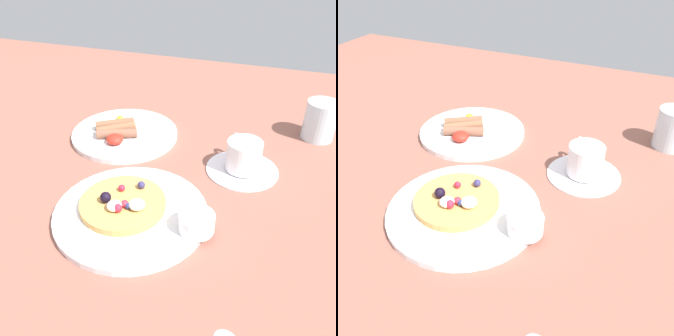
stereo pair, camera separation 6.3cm
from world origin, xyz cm
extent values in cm
cube|color=brown|center=(0.00, 0.00, -1.50)|extent=(193.57, 147.48, 3.00)
cylinder|color=white|center=(0.08, -11.28, 0.59)|extent=(26.75, 26.75, 1.18)
cylinder|color=tan|center=(-1.72, -10.67, 1.81)|extent=(15.07, 15.07, 1.26)
sphere|color=red|center=(-0.71, -11.97, 3.10)|extent=(1.32, 1.32, 1.32)
sphere|color=red|center=(-1.32, -13.50, 3.21)|extent=(1.53, 1.53, 1.53)
sphere|color=black|center=(-4.56, -11.57, 3.19)|extent=(1.49, 1.49, 1.49)
sphere|color=black|center=(-4.35, -11.79, 3.41)|extent=(1.94, 1.94, 1.94)
sphere|color=red|center=(-3.03, -8.10, 3.06)|extent=(1.24, 1.24, 1.24)
sphere|color=navy|center=(0.16, -12.22, 2.99)|extent=(1.10, 1.10, 1.10)
sphere|color=navy|center=(0.42, -6.24, 3.13)|extent=(1.38, 1.38, 1.38)
ellipsoid|color=white|center=(1.42, -11.72, 3.27)|extent=(2.76, 2.76, 1.65)
ellipsoid|color=white|center=(-2.08, -13.15, 3.22)|extent=(2.59, 2.59, 1.56)
cylinder|color=white|center=(11.90, -12.14, 2.71)|extent=(5.92, 5.92, 3.05)
cylinder|color=#643510|center=(11.90, -12.14, 3.32)|extent=(4.85, 4.85, 0.37)
cylinder|color=white|center=(-12.50, 14.18, 0.58)|extent=(24.66, 24.66, 1.17)
cylinder|color=brown|center=(-12.98, 11.05, 2.23)|extent=(9.20, 5.48, 2.13)
cylinder|color=brown|center=(-14.22, 13.16, 2.23)|extent=(8.42, 7.34, 2.13)
cylinder|color=brown|center=(-15.47, 15.26, 2.23)|extent=(8.73, 6.82, 2.13)
ellipsoid|color=white|center=(-15.48, 18.11, 1.47)|extent=(6.95, 5.91, 0.60)
sphere|color=yellow|center=(-15.48, 18.11, 1.97)|extent=(2.00, 2.00, 2.00)
ellipsoid|color=red|center=(-12.39, 8.63, 2.22)|extent=(3.81, 3.81, 2.10)
cylinder|color=white|center=(16.04, 8.69, 0.32)|extent=(14.64, 14.64, 0.65)
cylinder|color=white|center=(16.04, 8.69, 3.71)|extent=(7.03, 7.03, 6.13)
torus|color=white|center=(13.83, 12.63, 4.02)|extent=(2.77, 4.08, 4.23)
cylinder|color=brown|center=(16.04, 8.69, 5.67)|extent=(5.98, 5.98, 0.49)
ellipsoid|color=silver|center=(19.99, -28.42, 0.30)|extent=(2.86, 2.20, 0.60)
cylinder|color=silver|center=(30.36, 27.87, 4.48)|extent=(7.30, 7.30, 8.97)
camera|label=1|loc=(21.68, -55.54, 43.70)|focal=39.85mm
camera|label=2|loc=(27.53, -53.21, 43.70)|focal=39.85mm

